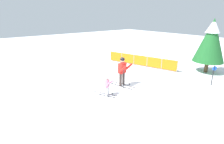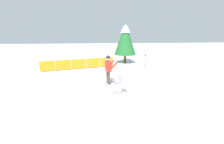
{
  "view_description": "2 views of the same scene",
  "coord_description": "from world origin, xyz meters",
  "px_view_note": "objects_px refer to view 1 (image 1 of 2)",
  "views": [
    {
      "loc": [
        7.55,
        -6.92,
        4.22
      ],
      "look_at": [
        0.04,
        -0.82,
        1.0
      ],
      "focal_mm": 28.0,
      "sensor_mm": 36.0,
      "label": 1
    },
    {
      "loc": [
        -0.45,
        -10.5,
        3.36
      ],
      "look_at": [
        0.34,
        -0.63,
        0.89
      ],
      "focal_mm": 28.0,
      "sensor_mm": 36.0,
      "label": 2
    }
  ],
  "objects_px": {
    "skier_adult": "(123,69)",
    "skier_child": "(107,84)",
    "conifer_far": "(211,40)",
    "safety_fence": "(140,60)",
    "trail_marker": "(213,73)"
  },
  "relations": [
    {
      "from": "skier_adult",
      "to": "safety_fence",
      "type": "distance_m",
      "value": 4.73
    },
    {
      "from": "skier_adult",
      "to": "skier_child",
      "type": "bearing_deg",
      "value": -85.05
    },
    {
      "from": "trail_marker",
      "to": "skier_child",
      "type": "bearing_deg",
      "value": -116.53
    },
    {
      "from": "conifer_far",
      "to": "trail_marker",
      "type": "relative_size",
      "value": 3.19
    },
    {
      "from": "safety_fence",
      "to": "trail_marker",
      "type": "height_order",
      "value": "trail_marker"
    },
    {
      "from": "skier_adult",
      "to": "skier_child",
      "type": "height_order",
      "value": "skier_adult"
    },
    {
      "from": "safety_fence",
      "to": "trail_marker",
      "type": "relative_size",
      "value": 4.79
    },
    {
      "from": "skier_child",
      "to": "conifer_far",
      "type": "relative_size",
      "value": 0.28
    },
    {
      "from": "safety_fence",
      "to": "conifer_far",
      "type": "height_order",
      "value": "conifer_far"
    },
    {
      "from": "skier_adult",
      "to": "safety_fence",
      "type": "xyz_separation_m",
      "value": [
        -2.25,
        4.12,
        -0.59
      ]
    },
    {
      "from": "safety_fence",
      "to": "conifer_far",
      "type": "relative_size",
      "value": 1.5
    },
    {
      "from": "safety_fence",
      "to": "trail_marker",
      "type": "distance_m",
      "value": 5.72
    },
    {
      "from": "skier_child",
      "to": "trail_marker",
      "type": "xyz_separation_m",
      "value": [
        2.95,
        5.91,
        0.14
      ]
    },
    {
      "from": "trail_marker",
      "to": "conifer_far",
      "type": "bearing_deg",
      "value": 120.6
    },
    {
      "from": "skier_adult",
      "to": "trail_marker",
      "type": "bearing_deg",
      "value": 38.57
    }
  ]
}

